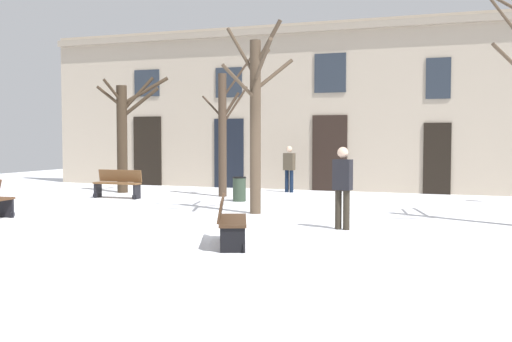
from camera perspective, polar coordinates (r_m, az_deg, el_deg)
The scene contains 10 objects.
ground_plane at distance 14.10m, azimuth -2.66°, elevation -4.84°, with size 36.86×36.86×0.00m, color white.
building_facade at distance 22.95m, azimuth 6.70°, elevation 5.92°, with size 23.03×0.60×6.04m.
tree_near_facade at distance 22.35m, azimuth -11.79°, elevation 3.46°, with size 1.98×1.78×4.05m.
tree_right_of_center at distance 20.50m, azimuth -2.97°, elevation 3.59°, with size 2.10×0.75×4.68m.
tree_center at distance 15.91m, azimuth -0.01°, elevation 4.97°, with size 1.69×2.41×4.82m.
litter_bin at distance 19.01m, azimuth -1.51°, elevation -1.63°, with size 0.42×0.42×0.74m.
bench_near_center_tree at distance 20.43m, azimuth -12.34°, elevation -1.09°, with size 1.60×0.44×0.90m.
bench_back_to_back_right at distance 11.43m, azimuth -2.37°, elevation -4.45°, with size 1.08×1.72×0.88m.
person_by_shop_door at distance 13.36m, azimuth 7.80°, elevation -1.14°, with size 0.41×0.28×1.74m.
person_strolling at distance 22.02m, azimuth 3.01°, elevation 0.37°, with size 0.41×0.29×1.61m.
Camera 1 is at (5.53, -12.82, 1.97)m, focal length 44.39 mm.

